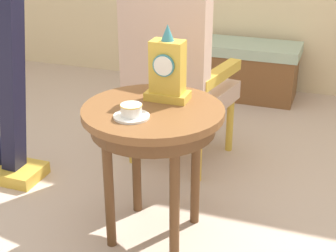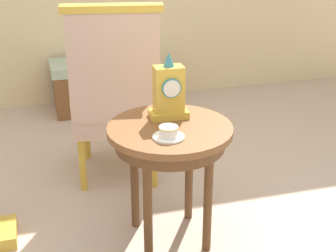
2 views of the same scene
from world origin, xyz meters
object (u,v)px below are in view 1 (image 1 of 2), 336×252
object	(u,v)px
mantel_clock	(168,70)
window_bench	(240,69)
side_table	(153,126)
armchair	(174,69)
teacup_left	(131,112)
harp	(2,47)

from	to	relation	value
mantel_clock	window_bench	bearing A→B (deg)	91.54
side_table	window_bench	distance (m)	2.00
side_table	mantel_clock	distance (m)	0.25
armchair	window_bench	size ratio (longest dim) A/B	1.25
mantel_clock	armchair	bearing A→B (deg)	106.30
mantel_clock	armchair	distance (m)	0.64
teacup_left	harp	bearing A→B (deg)	158.13
side_table	window_bench	xyz separation A→B (m)	(-0.02, 1.98, -0.34)
side_table	harp	xyz separation A→B (m)	(-0.91, 0.22, 0.21)
teacup_left	armchair	bearing A→B (deg)	97.05
armchair	window_bench	xyz separation A→B (m)	(0.12, 1.28, -0.37)
side_table	teacup_left	world-z (taller)	teacup_left
armchair	side_table	bearing A→B (deg)	-78.23
side_table	harp	bearing A→B (deg)	166.45
armchair	window_bench	world-z (taller)	armchair
teacup_left	mantel_clock	distance (m)	0.27
mantel_clock	window_bench	distance (m)	1.94
mantel_clock	armchair	size ratio (longest dim) A/B	0.29
side_table	harp	distance (m)	0.96
side_table	harp	size ratio (longest dim) A/B	0.34
mantel_clock	harp	xyz separation A→B (m)	(-0.94, 0.11, -0.01)
mantel_clock	harp	world-z (taller)	harp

